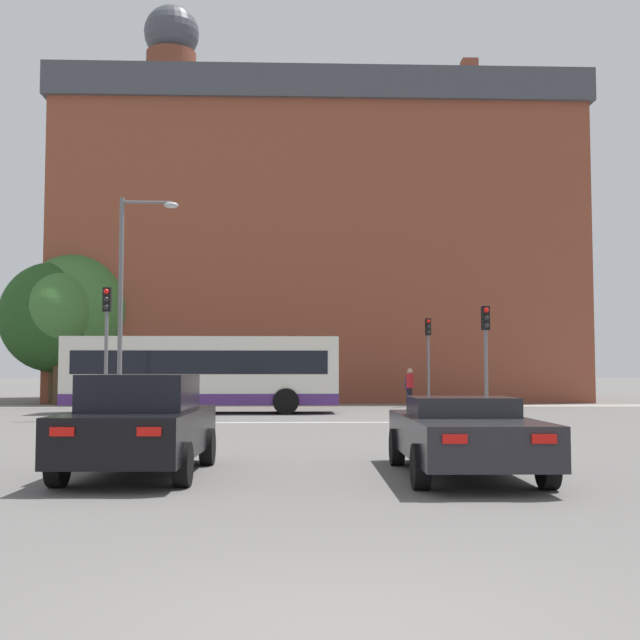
{
  "coord_description": "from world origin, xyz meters",
  "views": [
    {
      "loc": [
        -0.27,
        -5.05,
        1.63
      ],
      "look_at": [
        0.78,
        23.99,
        3.51
      ],
      "focal_mm": 45.0,
      "sensor_mm": 36.0,
      "label": 1
    }
  ],
  "objects_px": {
    "car_saloon_left": "(141,424)",
    "pedestrian_walking_west": "(410,384)",
    "pedestrian_walking_east": "(198,385)",
    "pedestrian_waiting": "(409,386)",
    "street_lamp_junction": "(130,284)",
    "traffic_light_far_right": "(428,347)",
    "traffic_light_near_right": "(486,343)",
    "traffic_light_near_left": "(106,332)",
    "car_roadster_right": "(463,434)",
    "bus_crossing_lead": "(203,372)"
  },
  "relations": [
    {
      "from": "traffic_light_near_left",
      "to": "street_lamp_junction",
      "type": "relative_size",
      "value": 0.57
    },
    {
      "from": "car_roadster_right",
      "to": "bus_crossing_lead",
      "type": "xyz_separation_m",
      "value": [
        -6.2,
        19.3,
        0.95
      ]
    },
    {
      "from": "traffic_light_far_right",
      "to": "pedestrian_walking_west",
      "type": "height_order",
      "value": "traffic_light_far_right"
    },
    {
      "from": "car_saloon_left",
      "to": "car_roadster_right",
      "type": "height_order",
      "value": "car_saloon_left"
    },
    {
      "from": "car_roadster_right",
      "to": "street_lamp_junction",
      "type": "distance_m",
      "value": 17.79
    },
    {
      "from": "car_roadster_right",
      "to": "traffic_light_near_right",
      "type": "relative_size",
      "value": 1.25
    },
    {
      "from": "traffic_light_far_right",
      "to": "pedestrian_waiting",
      "type": "height_order",
      "value": "traffic_light_far_right"
    },
    {
      "from": "traffic_light_near_left",
      "to": "traffic_light_far_right",
      "type": "bearing_deg",
      "value": 40.84
    },
    {
      "from": "traffic_light_near_left",
      "to": "traffic_light_near_right",
      "type": "xyz_separation_m",
      "value": [
        12.59,
        -0.23,
        -0.37
      ]
    },
    {
      "from": "car_roadster_right",
      "to": "pedestrian_walking_east",
      "type": "relative_size",
      "value": 2.78
    },
    {
      "from": "traffic_light_far_right",
      "to": "traffic_light_near_left",
      "type": "bearing_deg",
      "value": -139.16
    },
    {
      "from": "traffic_light_far_right",
      "to": "traffic_light_near_right",
      "type": "distance_m",
      "value": 11.09
    },
    {
      "from": "pedestrian_walking_east",
      "to": "street_lamp_junction",
      "type": "bearing_deg",
      "value": 20.92
    },
    {
      "from": "pedestrian_waiting",
      "to": "pedestrian_walking_east",
      "type": "xyz_separation_m",
      "value": [
        -9.97,
        -1.45,
        0.09
      ]
    },
    {
      "from": "car_saloon_left",
      "to": "traffic_light_near_left",
      "type": "height_order",
      "value": "traffic_light_near_left"
    },
    {
      "from": "street_lamp_junction",
      "to": "pedestrian_walking_east",
      "type": "height_order",
      "value": "street_lamp_junction"
    },
    {
      "from": "traffic_light_near_right",
      "to": "pedestrian_waiting",
      "type": "distance_m",
      "value": 12.35
    },
    {
      "from": "car_saloon_left",
      "to": "pedestrian_waiting",
      "type": "height_order",
      "value": "car_saloon_left"
    },
    {
      "from": "car_saloon_left",
      "to": "pedestrian_walking_west",
      "type": "relative_size",
      "value": 2.47
    },
    {
      "from": "bus_crossing_lead",
      "to": "street_lamp_junction",
      "type": "relative_size",
      "value": 1.39
    },
    {
      "from": "pedestrian_walking_east",
      "to": "pedestrian_walking_west",
      "type": "xyz_separation_m",
      "value": [
        9.95,
        0.83,
        0.06
      ]
    },
    {
      "from": "bus_crossing_lead",
      "to": "pedestrian_walking_west",
      "type": "distance_m",
      "value": 11.03
    },
    {
      "from": "car_saloon_left",
      "to": "bus_crossing_lead",
      "type": "bearing_deg",
      "value": 94.84
    },
    {
      "from": "traffic_light_far_right",
      "to": "pedestrian_walking_west",
      "type": "bearing_deg",
      "value": 148.12
    },
    {
      "from": "car_saloon_left",
      "to": "pedestrian_walking_west",
      "type": "distance_m",
      "value": 26.41
    },
    {
      "from": "street_lamp_junction",
      "to": "pedestrian_walking_west",
      "type": "relative_size",
      "value": 4.3
    },
    {
      "from": "bus_crossing_lead",
      "to": "street_lamp_junction",
      "type": "distance_m",
      "value": 5.51
    },
    {
      "from": "traffic_light_far_right",
      "to": "pedestrian_walking_east",
      "type": "relative_size",
      "value": 2.43
    },
    {
      "from": "traffic_light_near_right",
      "to": "car_roadster_right",
      "type": "bearing_deg",
      "value": -105.25
    },
    {
      "from": "car_saloon_left",
      "to": "car_roadster_right",
      "type": "distance_m",
      "value": 5.1
    },
    {
      "from": "traffic_light_near_right",
      "to": "pedestrian_waiting",
      "type": "xyz_separation_m",
      "value": [
        -0.8,
        12.21,
        -1.67
      ]
    },
    {
      "from": "traffic_light_far_right",
      "to": "pedestrian_walking_east",
      "type": "height_order",
      "value": "traffic_light_far_right"
    },
    {
      "from": "car_roadster_right",
      "to": "pedestrian_walking_west",
      "type": "xyz_separation_m",
      "value": [
        2.94,
        25.43,
        0.4
      ]
    },
    {
      "from": "traffic_light_far_right",
      "to": "traffic_light_near_left",
      "type": "distance_m",
      "value": 16.62
    },
    {
      "from": "pedestrian_waiting",
      "to": "pedestrian_walking_west",
      "type": "xyz_separation_m",
      "value": [
        -0.02,
        -0.61,
        0.14
      ]
    },
    {
      "from": "bus_crossing_lead",
      "to": "car_roadster_right",
      "type": "bearing_deg",
      "value": -162.19
    },
    {
      "from": "car_saloon_left",
      "to": "pedestrian_waiting",
      "type": "xyz_separation_m",
      "value": [
        8.06,
        25.76,
        0.12
      ]
    },
    {
      "from": "car_roadster_right",
      "to": "traffic_light_far_right",
      "type": "height_order",
      "value": "traffic_light_far_right"
    },
    {
      "from": "pedestrian_waiting",
      "to": "traffic_light_near_left",
      "type": "bearing_deg",
      "value": 124.08
    },
    {
      "from": "traffic_light_near_right",
      "to": "pedestrian_walking_east",
      "type": "relative_size",
      "value": 2.23
    },
    {
      "from": "street_lamp_junction",
      "to": "pedestrian_walking_east",
      "type": "relative_size",
      "value": 4.5
    },
    {
      "from": "bus_crossing_lead",
      "to": "pedestrian_waiting",
      "type": "distance_m",
      "value": 11.41
    },
    {
      "from": "pedestrian_walking_east",
      "to": "traffic_light_near_right",
      "type": "bearing_deg",
      "value": 73.78
    },
    {
      "from": "pedestrian_walking_west",
      "to": "street_lamp_junction",
      "type": "bearing_deg",
      "value": 164.46
    },
    {
      "from": "traffic_light_far_right",
      "to": "street_lamp_junction",
      "type": "xyz_separation_m",
      "value": [
        -12.04,
        -9.71,
        1.86
      ]
    },
    {
      "from": "car_roadster_right",
      "to": "traffic_light_near_right",
      "type": "distance_m",
      "value": 14.47
    },
    {
      "from": "pedestrian_waiting",
      "to": "pedestrian_walking_west",
      "type": "height_order",
      "value": "pedestrian_walking_west"
    },
    {
      "from": "car_saloon_left",
      "to": "car_roadster_right",
      "type": "relative_size",
      "value": 0.93
    },
    {
      "from": "pedestrian_waiting",
      "to": "car_saloon_left",
      "type": "bearing_deg",
      "value": 151.24
    },
    {
      "from": "car_roadster_right",
      "to": "street_lamp_junction",
      "type": "bearing_deg",
      "value": 119.69
    }
  ]
}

